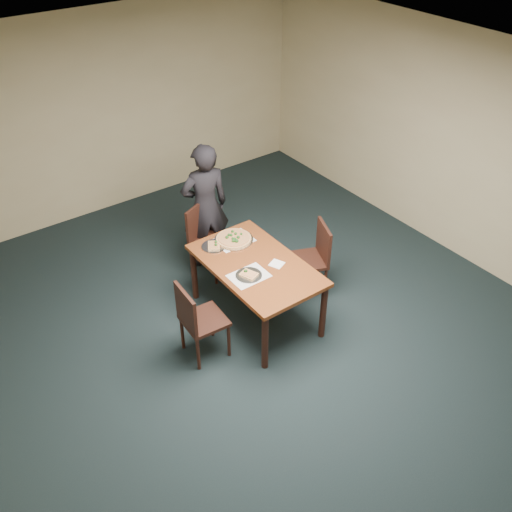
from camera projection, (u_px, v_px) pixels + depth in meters
ground at (288, 359)px, 6.02m from camera, size 8.00×8.00×0.00m
room_shell at (295, 220)px, 5.00m from camera, size 8.00×8.00×8.00m
dining_table at (256, 270)px, 6.19m from camera, size 0.90×1.50×0.75m
chair_far at (205, 236)px, 6.98m from camera, size 0.55×0.55×0.91m
chair_left at (197, 318)px, 5.78m from camera, size 0.45×0.45×0.91m
chair_right at (314, 255)px, 6.65m from camera, size 0.55×0.55×0.91m
diner at (205, 206)px, 6.95m from camera, size 0.66×0.50×1.64m
placemat_main at (234, 240)px, 6.49m from camera, size 0.42×0.32×0.00m
placemat_near at (249, 276)px, 5.96m from camera, size 0.40×0.30×0.00m
pizza_pan at (234, 239)px, 6.47m from camera, size 0.44×0.44×0.07m
slice_plate_near at (249, 275)px, 5.95m from camera, size 0.28×0.28×0.06m
slice_plate_far at (214, 246)px, 6.38m from camera, size 0.28×0.28×0.06m
napkin at (277, 264)px, 6.12m from camera, size 0.18×0.18×0.01m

